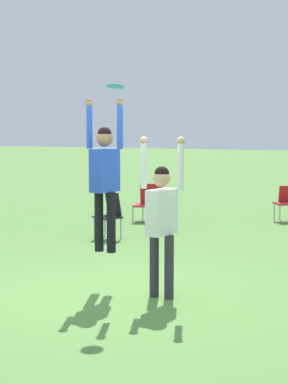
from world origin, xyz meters
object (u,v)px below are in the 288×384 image
frisbee (115,87)px  camping_chair_1 (287,200)px  person_jumping (105,172)px  person_defending (162,214)px  camping_chair_0 (149,200)px  camping_chair_4 (110,211)px

frisbee → camping_chair_1: bearing=91.0°
person_jumping → camping_chair_1: (0.17, 7.55, -1.08)m
person_defending → frisbee: size_ratio=9.13×
person_jumping → camping_chair_0: 6.62m
person_jumping → frisbee: frisbee is taller
frisbee → camping_chair_0: frisbee is taller
camping_chair_4 → person_jumping: bearing=145.6°
person_defending → camping_chair_4: size_ratio=2.25×
person_jumping → camping_chair_4: 4.16m
frisbee → camping_chair_4: 4.87m
camping_chair_0 → person_defending: bearing=98.5°
camping_chair_1 → camping_chair_4: 4.71m
camping_chair_1 → person_jumping: bearing=51.8°
person_jumping → person_defending: person_jumping is taller
person_defending → camping_chair_0: 6.99m
person_jumping → camping_chair_1: bearing=1.7°
camping_chair_0 → person_jumping: bearing=92.0°
person_defending → camping_chair_0: bearing=-146.5°
frisbee → camping_chair_0: (-2.96, 6.18, -2.18)m
person_defending → camping_chair_0: (-3.54, 6.01, -0.60)m
camping_chair_1 → camping_chair_4: camping_chair_4 is taller
camping_chair_4 → camping_chair_0: bearing=-54.0°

